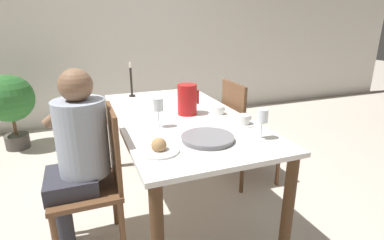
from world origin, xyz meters
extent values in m
plane|color=beige|center=(0.00, 0.00, 0.00)|extent=(20.00, 20.00, 0.00)
cube|color=silver|center=(0.00, 2.37, 1.30)|extent=(10.00, 0.06, 2.60)
cube|color=white|center=(0.00, 0.00, 0.73)|extent=(0.92, 1.76, 0.03)
cylinder|color=#472D19|center=(0.40, -0.82, 0.36)|extent=(0.07, 0.07, 0.71)
cylinder|color=#472D19|center=(-0.40, 0.82, 0.36)|extent=(0.07, 0.07, 0.71)
cylinder|color=#472D19|center=(0.40, 0.82, 0.36)|extent=(0.07, 0.07, 0.71)
cylinder|color=brown|center=(-0.91, -0.11, 0.21)|extent=(0.04, 0.04, 0.42)
cylinder|color=brown|center=(-0.54, -0.48, 0.21)|extent=(0.04, 0.04, 0.42)
cylinder|color=brown|center=(-0.54, -0.11, 0.21)|extent=(0.04, 0.04, 0.42)
cube|color=brown|center=(-0.72, -0.29, 0.43)|extent=(0.42, 0.42, 0.03)
cube|color=brown|center=(-0.52, -0.29, 0.69)|extent=(0.03, 0.39, 0.49)
cylinder|color=brown|center=(0.91, 0.30, 0.21)|extent=(0.04, 0.04, 0.42)
cylinder|color=brown|center=(0.91, -0.07, 0.21)|extent=(0.04, 0.04, 0.42)
cylinder|color=brown|center=(0.54, 0.30, 0.21)|extent=(0.04, 0.04, 0.42)
cylinder|color=brown|center=(0.54, -0.07, 0.21)|extent=(0.04, 0.04, 0.42)
cube|color=brown|center=(0.72, 0.12, 0.43)|extent=(0.42, 0.42, 0.03)
cube|color=brown|center=(0.52, 0.12, 0.69)|extent=(0.03, 0.39, 0.49)
cylinder|color=#33333D|center=(-0.87, -0.35, 0.22)|extent=(0.09, 0.09, 0.45)
cylinder|color=#33333D|center=(-0.87, -0.19, 0.22)|extent=(0.09, 0.09, 0.45)
cube|color=#33333D|center=(-0.79, -0.27, 0.49)|extent=(0.30, 0.34, 0.11)
cylinder|color=#9EA8B7|center=(-0.70, -0.27, 0.77)|extent=(0.30, 0.30, 0.46)
sphere|color=brown|center=(-0.70, -0.27, 1.08)|extent=(0.19, 0.19, 0.19)
cylinder|color=brown|center=(-0.80, -0.06, 0.88)|extent=(0.25, 0.06, 0.20)
cylinder|color=red|center=(0.07, 0.02, 0.86)|extent=(0.15, 0.15, 0.23)
cube|color=red|center=(0.16, 0.02, 0.87)|extent=(0.02, 0.02, 0.10)
cone|color=red|center=(0.01, 0.02, 0.95)|extent=(0.04, 0.04, 0.04)
cylinder|color=white|center=(-0.21, -0.19, 0.74)|extent=(0.06, 0.06, 0.00)
cylinder|color=white|center=(-0.21, -0.19, 0.80)|extent=(0.01, 0.01, 0.11)
cylinder|color=white|center=(-0.21, -0.19, 0.90)|extent=(0.07, 0.07, 0.08)
cylinder|color=white|center=(0.32, -0.61, 0.74)|extent=(0.06, 0.06, 0.00)
cylinder|color=white|center=(0.32, -0.61, 0.80)|extent=(0.01, 0.01, 0.10)
cylinder|color=white|center=(0.32, -0.61, 0.89)|extent=(0.07, 0.07, 0.08)
cylinder|color=gold|center=(0.32, -0.61, 0.87)|extent=(0.06, 0.06, 0.04)
cylinder|color=white|center=(0.35, -0.35, 0.74)|extent=(0.15, 0.15, 0.01)
cylinder|color=white|center=(0.35, -0.35, 0.78)|extent=(0.09, 0.09, 0.06)
cube|color=white|center=(0.40, -0.35, 0.78)|extent=(0.01, 0.01, 0.03)
cylinder|color=white|center=(0.28, -0.08, 0.74)|extent=(0.15, 0.15, 0.01)
cylinder|color=white|center=(0.28, -0.08, 0.78)|extent=(0.09, 0.09, 0.06)
cube|color=white|center=(0.34, -0.08, 0.78)|extent=(0.01, 0.01, 0.03)
cylinder|color=gray|center=(0.00, -0.52, 0.75)|extent=(0.31, 0.31, 0.02)
cylinder|color=gray|center=(0.00, -0.52, 0.77)|extent=(0.32, 0.32, 0.01)
cylinder|color=white|center=(-0.31, -0.58, 0.75)|extent=(0.22, 0.22, 0.01)
sphere|color=tan|center=(-0.31, -0.58, 0.78)|extent=(0.08, 0.08, 0.08)
cylinder|color=black|center=(-0.22, 0.74, 0.75)|extent=(0.06, 0.06, 0.01)
cylinder|color=black|center=(-0.22, 0.74, 0.88)|extent=(0.02, 0.02, 0.26)
cylinder|color=beige|center=(-0.22, 0.74, 1.04)|extent=(0.02, 0.02, 0.05)
cylinder|color=#4C4742|center=(-1.43, 1.72, 0.08)|extent=(0.26, 0.26, 0.16)
cylinder|color=brown|center=(-1.43, 1.72, 0.27)|extent=(0.04, 0.04, 0.21)
sphere|color=#2D6B2D|center=(-1.43, 1.72, 0.60)|extent=(0.53, 0.53, 0.53)
camera|label=1|loc=(-0.69, -2.04, 1.43)|focal=28.00mm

